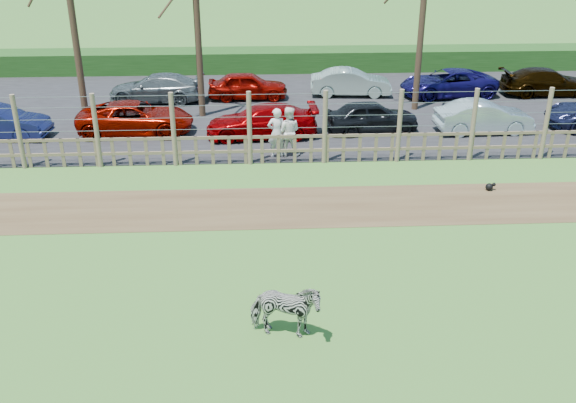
{
  "coord_description": "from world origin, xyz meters",
  "views": [
    {
      "loc": [
        0.26,
        -12.27,
        7.91
      ],
      "look_at": [
        1.0,
        2.5,
        1.1
      ],
      "focal_mm": 40.0,
      "sensor_mm": 36.0,
      "label": 1
    }
  ],
  "objects_px": {
    "car_2": "(136,118)",
    "car_10": "(248,86)",
    "zebra": "(285,311)",
    "car_11": "(351,82)",
    "crow": "(490,187)",
    "visitor_a": "(277,133)",
    "car_12": "(448,83)",
    "car_5": "(484,117)",
    "visitor_b": "(288,131)",
    "car_13": "(546,82)",
    "car_4": "(372,116)",
    "car_3": "(262,121)",
    "car_9": "(156,88)"
  },
  "relations": [
    {
      "from": "car_2",
      "to": "car_10",
      "type": "bearing_deg",
      "value": -42.61
    },
    {
      "from": "zebra",
      "to": "car_11",
      "type": "height_order",
      "value": "car_11"
    },
    {
      "from": "zebra",
      "to": "crow",
      "type": "xyz_separation_m",
      "value": [
        6.6,
        7.03,
        -0.5
      ]
    },
    {
      "from": "visitor_a",
      "to": "car_12",
      "type": "distance_m",
      "value": 10.94
    },
    {
      "from": "crow",
      "to": "car_5",
      "type": "height_order",
      "value": "car_5"
    },
    {
      "from": "zebra",
      "to": "visitor_b",
      "type": "distance_m",
      "value": 10.32
    },
    {
      "from": "visitor_a",
      "to": "car_2",
      "type": "bearing_deg",
      "value": -37.89
    },
    {
      "from": "car_2",
      "to": "car_10",
      "type": "relative_size",
      "value": 1.23
    },
    {
      "from": "visitor_a",
      "to": "visitor_b",
      "type": "bearing_deg",
      "value": -174.65
    },
    {
      "from": "car_2",
      "to": "car_13",
      "type": "height_order",
      "value": "same"
    },
    {
      "from": "car_4",
      "to": "car_5",
      "type": "bearing_deg",
      "value": -100.12
    },
    {
      "from": "visitor_a",
      "to": "car_3",
      "type": "xyz_separation_m",
      "value": [
        -0.48,
        2.13,
        -0.26
      ]
    },
    {
      "from": "zebra",
      "to": "car_10",
      "type": "xyz_separation_m",
      "value": [
        -0.87,
        17.59,
        0.02
      ]
    },
    {
      "from": "car_13",
      "to": "visitor_a",
      "type": "bearing_deg",
      "value": 119.87
    },
    {
      "from": "car_2",
      "to": "car_5",
      "type": "distance_m",
      "value": 13.22
    },
    {
      "from": "crow",
      "to": "car_2",
      "type": "xyz_separation_m",
      "value": [
        -11.67,
        5.96,
        0.52
      ]
    },
    {
      "from": "car_2",
      "to": "car_4",
      "type": "distance_m",
      "value": 8.97
    },
    {
      "from": "car_9",
      "to": "car_13",
      "type": "bearing_deg",
      "value": 96.09
    },
    {
      "from": "crow",
      "to": "car_11",
      "type": "bearing_deg",
      "value": 104.28
    },
    {
      "from": "visitor_b",
      "to": "visitor_a",
      "type": "bearing_deg",
      "value": 26.83
    },
    {
      "from": "visitor_b",
      "to": "car_9",
      "type": "relative_size",
      "value": 0.42
    },
    {
      "from": "car_2",
      "to": "visitor_b",
      "type": "bearing_deg",
      "value": -115.66
    },
    {
      "from": "car_2",
      "to": "car_5",
      "type": "relative_size",
      "value": 1.19
    },
    {
      "from": "visitor_b",
      "to": "car_3",
      "type": "distance_m",
      "value": 2.22
    },
    {
      "from": "visitor_a",
      "to": "car_10",
      "type": "relative_size",
      "value": 0.49
    },
    {
      "from": "car_2",
      "to": "car_3",
      "type": "bearing_deg",
      "value": -98.25
    },
    {
      "from": "car_13",
      "to": "car_3",
      "type": "bearing_deg",
      "value": 111.4
    },
    {
      "from": "visitor_a",
      "to": "car_3",
      "type": "height_order",
      "value": "visitor_a"
    },
    {
      "from": "car_13",
      "to": "visitor_b",
      "type": "bearing_deg",
      "value": 120.31
    },
    {
      "from": "visitor_b",
      "to": "car_4",
      "type": "distance_m",
      "value": 4.11
    },
    {
      "from": "visitor_b",
      "to": "car_3",
      "type": "height_order",
      "value": "visitor_b"
    },
    {
      "from": "car_2",
      "to": "car_9",
      "type": "relative_size",
      "value": 1.04
    },
    {
      "from": "visitor_b",
      "to": "car_10",
      "type": "xyz_separation_m",
      "value": [
        -1.45,
        7.3,
        -0.26
      ]
    },
    {
      "from": "zebra",
      "to": "visitor_a",
      "type": "distance_m",
      "value": 10.19
    },
    {
      "from": "car_4",
      "to": "car_9",
      "type": "height_order",
      "value": "same"
    },
    {
      "from": "zebra",
      "to": "visitor_b",
      "type": "relative_size",
      "value": 0.85
    },
    {
      "from": "car_13",
      "to": "car_12",
      "type": "bearing_deg",
      "value": 89.43
    },
    {
      "from": "visitor_a",
      "to": "car_13",
      "type": "xyz_separation_m",
      "value": [
        12.59,
        7.42,
        -0.26
      ]
    },
    {
      "from": "car_2",
      "to": "car_3",
      "type": "xyz_separation_m",
      "value": [
        4.77,
        -0.67,
        0.0
      ]
    },
    {
      "from": "zebra",
      "to": "car_2",
      "type": "xyz_separation_m",
      "value": [
        -5.07,
        12.98,
        0.02
      ]
    },
    {
      "from": "car_5",
      "to": "car_12",
      "type": "relative_size",
      "value": 0.84
    },
    {
      "from": "car_9",
      "to": "car_11",
      "type": "bearing_deg",
      "value": 98.98
    },
    {
      "from": "car_3",
      "to": "car_5",
      "type": "bearing_deg",
      "value": 88.27
    },
    {
      "from": "car_11",
      "to": "car_13",
      "type": "bearing_deg",
      "value": -88.04
    },
    {
      "from": "visitor_b",
      "to": "car_2",
      "type": "relative_size",
      "value": 0.4
    },
    {
      "from": "car_12",
      "to": "car_13",
      "type": "xyz_separation_m",
      "value": [
        4.56,
        0.01,
        0.0
      ]
    },
    {
      "from": "car_10",
      "to": "car_5",
      "type": "bearing_deg",
      "value": -121.01
    },
    {
      "from": "visitor_a",
      "to": "car_13",
      "type": "distance_m",
      "value": 14.62
    },
    {
      "from": "car_12",
      "to": "car_13",
      "type": "relative_size",
      "value": 1.04
    },
    {
      "from": "crow",
      "to": "zebra",
      "type": "bearing_deg",
      "value": -133.19
    }
  ]
}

